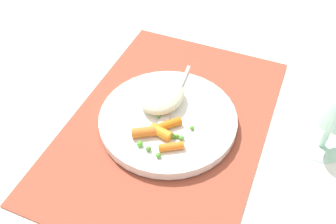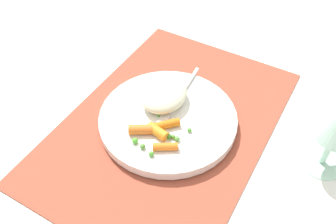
{
  "view_description": "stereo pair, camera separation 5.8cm",
  "coord_description": "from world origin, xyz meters",
  "px_view_note": "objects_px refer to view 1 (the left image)",
  "views": [
    {
      "loc": [
        0.41,
        0.17,
        0.5
      ],
      "look_at": [
        0.0,
        0.0,
        0.03
      ],
      "focal_mm": 39.73,
      "sensor_mm": 36.0,
      "label": 1
    },
    {
      "loc": [
        0.38,
        0.22,
        0.5
      ],
      "look_at": [
        0.0,
        0.0,
        0.03
      ],
      "focal_mm": 39.73,
      "sensor_mm": 36.0,
      "label": 2
    }
  ],
  "objects_px": {
    "plate": "(168,119)",
    "fork": "(172,105)",
    "carrot_portion": "(159,133)",
    "rice_mound": "(162,95)"
  },
  "relations": [
    {
      "from": "plate",
      "to": "fork",
      "type": "height_order",
      "value": "fork"
    },
    {
      "from": "rice_mound",
      "to": "carrot_portion",
      "type": "height_order",
      "value": "rice_mound"
    },
    {
      "from": "rice_mound",
      "to": "fork",
      "type": "bearing_deg",
      "value": 82.78
    },
    {
      "from": "plate",
      "to": "carrot_portion",
      "type": "xyz_separation_m",
      "value": [
        0.05,
        0.0,
        0.02
      ]
    },
    {
      "from": "fork",
      "to": "plate",
      "type": "bearing_deg",
      "value": 4.65
    },
    {
      "from": "plate",
      "to": "rice_mound",
      "type": "bearing_deg",
      "value": -139.32
    },
    {
      "from": "carrot_portion",
      "to": "fork",
      "type": "height_order",
      "value": "carrot_portion"
    },
    {
      "from": "plate",
      "to": "rice_mound",
      "type": "relative_size",
      "value": 2.58
    },
    {
      "from": "fork",
      "to": "rice_mound",
      "type": "bearing_deg",
      "value": -97.22
    },
    {
      "from": "plate",
      "to": "fork",
      "type": "relative_size",
      "value": 1.31
    }
  ]
}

